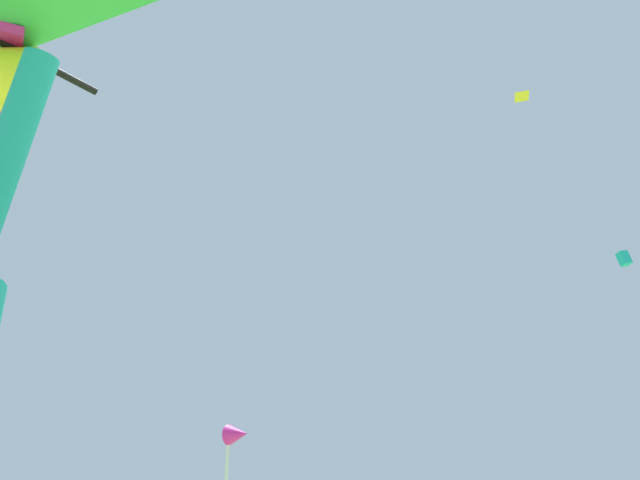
{
  "coord_description": "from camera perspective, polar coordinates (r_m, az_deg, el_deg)",
  "views": [
    {
      "loc": [
        1.5,
        -0.92,
        0.83
      ],
      "look_at": [
        -0.18,
        1.74,
        2.15
      ],
      "focal_mm": 35.85,
      "sensor_mm": 36.0,
      "label": 1
    }
  ],
  "objects": [
    {
      "name": "distant_kite_teal_mid_right",
      "position": [
        37.39,
        25.5,
        -1.5
      ],
      "size": [
        0.79,
        0.67,
        0.86
      ],
      "color": "#19B2AD"
    },
    {
      "name": "marker_flag",
      "position": [
        7.87,
        -7.5,
        -17.62
      ],
      "size": [
        0.3,
        0.24,
        1.74
      ],
      "color": "silver",
      "rests_on": "ground"
    },
    {
      "name": "distant_kite_yellow_high_right",
      "position": [
        31.76,
        17.55,
        12.15
      ],
      "size": [
        0.86,
        0.85,
        0.25
      ],
      "color": "yellow"
    }
  ]
}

